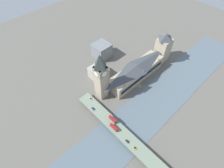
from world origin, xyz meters
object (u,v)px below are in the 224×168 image
Objects in this scene: clock_tower at (101,76)px; double_decker_bus_mid at (114,127)px; parliament_hall at (136,72)px; car_northbound_mid at (90,99)px; double_decker_bus_lead at (113,119)px; car_northbound_lead at (93,109)px; victoria_tower at (163,47)px; car_southbound_lead at (127,141)px; car_northbound_tail at (135,148)px; road_bridge at (121,133)px.

double_decker_bus_mid is at bearing 152.84° from clock_tower.
parliament_hall is 19.30× the size of car_northbound_mid.
car_northbound_lead is at bearing 13.65° from double_decker_bus_lead.
car_southbound_lead is (-59.27, 140.90, -16.09)m from victoria_tower.
car_northbound_mid is (1.20, 18.57, -30.04)m from clock_tower.
car_northbound_tail is at bearing 175.68° from car_northbound_mid.
victoria_tower reaches higher than parliament_hall.
car_southbound_lead is (-57.02, -0.50, -0.02)m from car_northbound_lead.
clock_tower is 89.00m from car_northbound_tail.
double_decker_bus_lead is 40.10m from car_northbound_tail.
victoria_tower is at bearing -89.94° from parliament_hall.
clock_tower is at bearing 84.88° from victoria_tower.
double_decker_bus_mid is at bearing 115.11° from parliament_hall.
car_northbound_mid is at bearing -0.29° from double_decker_bus_lead.
car_northbound_tail is at bearing 130.63° from parliament_hall.
car_southbound_lead reaches higher than car_northbound_tail.
road_bridge is (-47.34, 78.31, -7.30)m from parliament_hall.
clock_tower reaches higher than car_northbound_mid.
car_northbound_tail is (-67.40, -0.82, -0.04)m from car_northbound_lead.
parliament_hall is 1.82× the size of victoria_tower.
car_northbound_lead is at bearing 91.53° from parliament_hall.
double_decker_bus_lead is at bearing 179.71° from car_northbound_mid.
victoria_tower is 4.52× the size of double_decker_bus_lead.
victoria_tower is 146.82m from road_bridge.
car_northbound_lead reaches higher than car_northbound_tail.
car_southbound_lead reaches higher than road_bridge.
double_decker_bus_mid is (9.24, 2.99, 3.88)m from road_bridge.
victoria_tower is 4.55× the size of double_decker_bus_mid.
road_bridge is 22.51m from car_northbound_tail.
road_bridge is 29.95× the size of car_northbound_lead.
double_decker_bus_lead is 2.35× the size of car_northbound_mid.
car_northbound_mid is at bearing -26.71° from car_northbound_lead.
double_decker_bus_lead is (17.35, -3.14, 3.94)m from road_bridge.
car_northbound_mid is at bearing 81.17° from parliament_hall.
car_northbound_mid is 81.47m from car_northbound_tail.
road_bridge is at bearing 176.75° from car_northbound_mid.
clock_tower is at bearing -63.67° from car_northbound_lead.
clock_tower reaches higher than double_decker_bus_mid.
clock_tower is at bearing -17.16° from car_northbound_tail.
car_northbound_mid reaches higher than road_bridge.
car_northbound_tail is at bearing 116.36° from victoria_tower.
road_bridge is at bearing 121.15° from parliament_hall.
double_decker_bus_lead reaches higher than car_southbound_lead.
car_southbound_lead is (-69.65, 25.03, -30.08)m from clock_tower.
car_northbound_tail reaches higher than road_bridge.
double_decker_bus_lead is 28.68m from car_northbound_lead.
car_northbound_lead is at bearing 90.91° from victoria_tower.
double_decker_bus_lead reaches higher than car_northbound_mid.
double_decker_bus_mid reaches higher than car_northbound_mid.
victoria_tower is at bearing -77.42° from double_decker_bus_lead.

